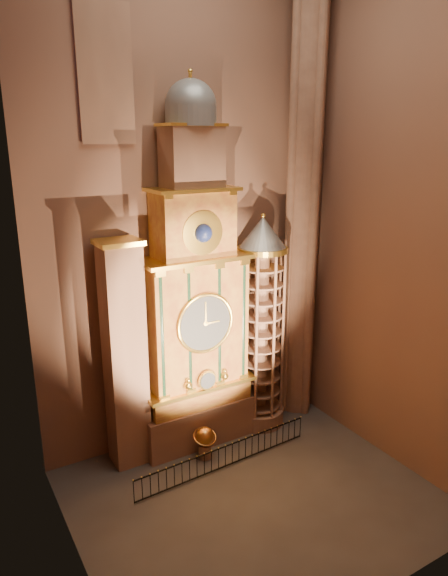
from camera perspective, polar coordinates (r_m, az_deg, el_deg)
floor at (r=22.76m, az=3.27°, el=-22.10°), size 14.00×14.00×0.00m
wall_back at (r=23.24m, az=-4.65°, el=8.53°), size 22.00×0.00×22.00m
wall_left at (r=15.33m, az=-18.34°, el=3.69°), size 0.00×22.00×22.00m
wall_right at (r=22.77m, az=18.65°, el=7.57°), size 0.00×22.00×22.00m
astronomical_clock at (r=23.32m, az=-3.28°, el=-2.34°), size 5.60×2.41×16.70m
portrait_tower at (r=22.64m, az=-10.95°, el=-7.37°), size 1.80×1.60×10.20m
stair_turret at (r=25.30m, az=4.11°, el=-4.23°), size 2.50×2.50×10.80m
gothic_pier at (r=25.70m, az=8.82°, el=9.14°), size 2.04×2.04×22.00m
stained_glass_window at (r=21.85m, az=-13.06°, el=22.16°), size 2.20×0.14×5.20m
celestial_globe at (r=24.36m, az=-2.14°, el=-16.51°), size 1.08×1.02×1.55m
iron_railing at (r=23.91m, az=0.16°, el=-18.21°), size 8.75×0.43×1.06m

